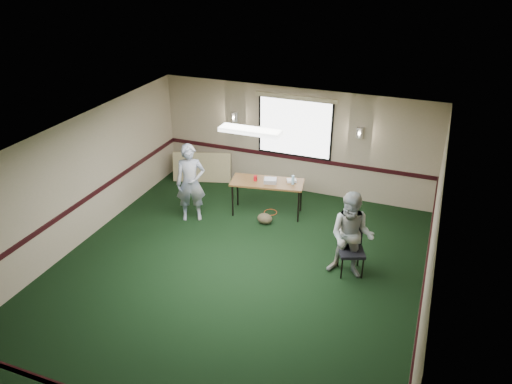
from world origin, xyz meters
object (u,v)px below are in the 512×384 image
(folding_table, at_px, (267,184))
(person_right, at_px, (351,236))
(projector, at_px, (270,181))
(conference_chair, at_px, (351,245))
(person_left, at_px, (191,183))

(folding_table, height_order, person_right, person_right)
(projector, height_order, person_right, person_right)
(projector, distance_m, conference_chair, 2.69)
(folding_table, relative_size, person_right, 1.00)
(conference_chair, bearing_deg, folding_table, 124.11)
(projector, height_order, person_left, person_left)
(conference_chair, xyz_separation_m, person_left, (-3.83, 0.69, 0.35))
(conference_chair, bearing_deg, person_left, 147.87)
(person_left, bearing_deg, folding_table, 1.42)
(conference_chair, relative_size, person_left, 0.53)
(person_left, bearing_deg, projector, -0.37)
(projector, xyz_separation_m, person_right, (2.22, -1.69, -0.01))
(conference_chair, height_order, person_left, person_left)
(projector, bearing_deg, person_right, -52.89)
(person_left, distance_m, person_right, 3.94)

